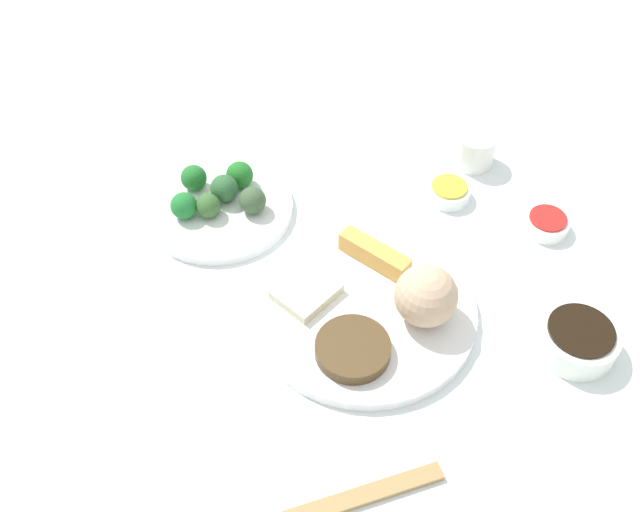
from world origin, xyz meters
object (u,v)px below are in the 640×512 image
at_px(soy_sauce_bowl, 577,340).
at_px(main_plate, 363,308).
at_px(sauce_ramekin_hot_mustard, 448,193).
at_px(teacup, 474,149).
at_px(chopsticks_pair, 345,502).
at_px(broccoli_plate, 219,208).
at_px(sauce_ramekin_sweet_and_sour, 546,224).

bearing_deg(soy_sauce_bowl, main_plate, 43.04).
distance_m(sauce_ramekin_hot_mustard, teacup, 0.10).
distance_m(teacup, chopsticks_pair, 0.60).
relative_size(broccoli_plate, soy_sauce_bowl, 2.21).
bearing_deg(teacup, broccoli_plate, 71.18).
bearing_deg(broccoli_plate, teacup, -108.82).
xyz_separation_m(sauce_ramekin_hot_mustard, teacup, (0.04, -0.09, 0.02)).
distance_m(main_plate, chopsticks_pair, 0.26).
bearing_deg(teacup, soy_sauce_bowl, 157.60).
relative_size(broccoli_plate, chopsticks_pair, 0.98).
distance_m(broccoli_plate, soy_sauce_bowl, 0.54).
xyz_separation_m(main_plate, soy_sauce_bowl, (-0.20, -0.19, 0.01)).
bearing_deg(sauce_ramekin_sweet_and_sour, broccoli_plate, 50.95).
relative_size(teacup, chopsticks_pair, 0.29).
height_order(broccoli_plate, sauce_ramekin_sweet_and_sour, sauce_ramekin_sweet_and_sour).
distance_m(main_plate, broccoli_plate, 0.28).
bearing_deg(main_plate, soy_sauce_bowl, -136.96).
bearing_deg(sauce_ramekin_sweet_and_sour, sauce_ramekin_hot_mustard, 28.99).
xyz_separation_m(sauce_ramekin_hot_mustard, chopsticks_pair, (-0.30, 0.41, -0.01)).
bearing_deg(sauce_ramekin_sweet_and_sour, main_plate, 84.61).
height_order(main_plate, broccoli_plate, main_plate).
xyz_separation_m(broccoli_plate, sauce_ramekin_hot_mustard, (-0.17, -0.30, 0.00)).
height_order(main_plate, sauce_ramekin_hot_mustard, sauce_ramekin_hot_mustard).
height_order(broccoli_plate, sauce_ramekin_hot_mustard, sauce_ramekin_hot_mustard).
height_order(soy_sauce_bowl, sauce_ramekin_sweet_and_sour, soy_sauce_bowl).
bearing_deg(soy_sauce_bowl, chopsticks_pair, 89.64).
bearing_deg(sauce_ramekin_hot_mustard, sauce_ramekin_sweet_and_sour, -151.01).
height_order(teacup, chopsticks_pair, teacup).
xyz_separation_m(main_plate, broccoli_plate, (0.28, 0.06, -0.00)).
xyz_separation_m(sauce_ramekin_sweet_and_sour, teacup, (0.17, -0.01, 0.02)).
bearing_deg(sauce_ramekin_hot_mustard, main_plate, 113.21).
bearing_deg(main_plate, teacup, -66.35).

